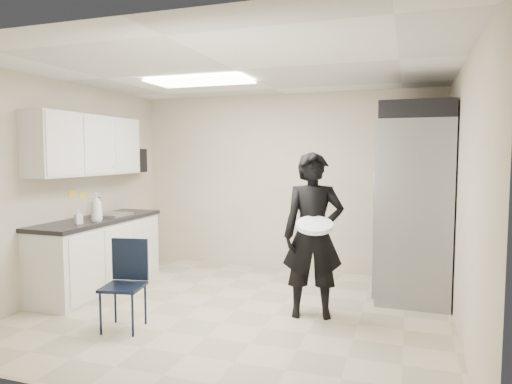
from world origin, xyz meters
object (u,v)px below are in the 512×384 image
(folding_chair, at_px, (123,287))
(commercial_fridge, at_px, (414,209))
(lower_counter, at_px, (99,255))
(man_tuxedo, at_px, (313,235))

(folding_chair, bearing_deg, commercial_fridge, 27.74)
(lower_counter, bearing_deg, man_tuxedo, -2.02)
(man_tuxedo, bearing_deg, folding_chair, -164.48)
(man_tuxedo, bearing_deg, commercial_fridge, 35.27)
(lower_counter, distance_m, commercial_fridge, 3.98)
(lower_counter, height_order, commercial_fridge, commercial_fridge)
(lower_counter, xyz_separation_m, folding_chair, (1.10, -1.06, -0.01))
(folding_chair, xyz_separation_m, man_tuxedo, (1.68, 0.96, 0.44))
(lower_counter, relative_size, commercial_fridge, 0.90)
(commercial_fridge, relative_size, man_tuxedo, 1.21)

